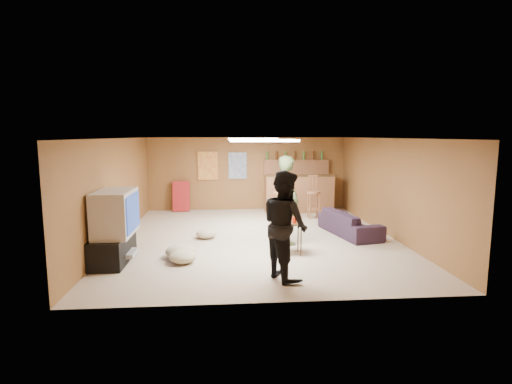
{
  "coord_description": "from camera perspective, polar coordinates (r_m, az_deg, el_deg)",
  "views": [
    {
      "loc": [
        -0.71,
        -8.64,
        2.26
      ],
      "look_at": [
        0.0,
        0.2,
        1.0
      ],
      "focal_mm": 28.0,
      "sensor_mm": 36.0,
      "label": 1
    }
  ],
  "objects": [
    {
      "name": "person_black",
      "position": [
        6.32,
        4.14,
        -4.69
      ],
      "size": [
        0.93,
        1.03,
        1.73
      ],
      "primitive_type": "imported",
      "rotation": [
        0.0,
        0.0,
        1.96
      ],
      "color": "black",
      "rests_on": "ground"
    },
    {
      "name": "tv_screen",
      "position": [
        7.45,
        -17.16,
        -2.8
      ],
      "size": [
        0.02,
        0.95,
        0.65
      ],
      "primitive_type": "cube",
      "color": "navy",
      "rests_on": "tv_body"
    },
    {
      "name": "folding_chair_stack",
      "position": [
        12.15,
        -10.64,
        -0.62
      ],
      "size": [
        0.5,
        0.26,
        0.91
      ],
      "primitive_type": "cube",
      "rotation": [
        -0.14,
        0.0,
        0.0
      ],
      "color": "#AB1F21",
      "rests_on": "ground"
    },
    {
      "name": "bottle_row",
      "position": [
        12.23,
        5.56,
        5.22
      ],
      "size": [
        1.76,
        0.08,
        0.26
      ],
      "primitive_type": null,
      "color": "#3F7233",
      "rests_on": "bar_shelf"
    },
    {
      "name": "wall_left",
      "position": [
        9.01,
        -19.27,
        0.23
      ],
      "size": [
        0.02,
        7.0,
        2.2
      ],
      "primitive_type": "cube",
      "color": "brown",
      "rests_on": "ground"
    },
    {
      "name": "wall_back",
      "position": [
        12.22,
        -1.24,
        2.64
      ],
      "size": [
        6.0,
        0.02,
        2.2
      ],
      "primitive_type": "cube",
      "color": "brown",
      "rests_on": "ground"
    },
    {
      "name": "cup_red_near",
      "position": [
        7.66,
        4.03,
        -3.85
      ],
      "size": [
        0.08,
        0.08,
        0.11
      ],
      "primitive_type": "cylinder",
      "rotation": [
        0.0,
        0.0,
        0.01
      ],
      "color": "red",
      "rests_on": "tray_table"
    },
    {
      "name": "poster_right",
      "position": [
        12.14,
        -2.65,
        3.78
      ],
      "size": [
        0.55,
        0.03,
        0.8
      ],
      "primitive_type": "cube",
      "color": "#334C99",
      "rests_on": "wall_back"
    },
    {
      "name": "tv_body",
      "position": [
        7.52,
        -19.47,
        -2.8
      ],
      "size": [
        0.6,
        1.1,
        0.8
      ],
      "primitive_type": "cube",
      "color": "#B2B2B7",
      "rests_on": "tv_stand"
    },
    {
      "name": "cup_blue",
      "position": [
        7.73,
        5.8,
        -3.77
      ],
      "size": [
        0.09,
        0.09,
        0.11
      ],
      "primitive_type": "cylinder",
      "rotation": [
        0.0,
        0.0,
        0.07
      ],
      "color": "navy",
      "rests_on": "tray_table"
    },
    {
      "name": "ceiling",
      "position": [
        8.67,
        0.11,
        7.69
      ],
      "size": [
        6.0,
        7.0,
        0.02
      ],
      "primitive_type": "cube",
      "color": "silver",
      "rests_on": "ground"
    },
    {
      "name": "bar_counter",
      "position": [
        11.92,
        6.14,
        -0.2
      ],
      "size": [
        2.0,
        0.6,
        1.1
      ],
      "primitive_type": "cube",
      "color": "brown",
      "rests_on": "ground"
    },
    {
      "name": "dvd_box",
      "position": [
        7.66,
        -18.11,
        -8.32
      ],
      "size": [
        0.35,
        0.5,
        0.08
      ],
      "primitive_type": "cube",
      "color": "#B2B2B7",
      "rests_on": "tv_stand"
    },
    {
      "name": "bar_stool_left",
      "position": [
        10.8,
        3.51,
        -1.02
      ],
      "size": [
        0.4,
        0.4,
        1.11
      ],
      "primitive_type": null,
      "rotation": [
        0.0,
        0.0,
        -0.15
      ],
      "color": "brown",
      "rests_on": "ground"
    },
    {
      "name": "cushion_mid",
      "position": [
        8.96,
        -7.13,
        -5.93
      ],
      "size": [
        0.54,
        0.54,
        0.2
      ],
      "primitive_type": "ellipsoid",
      "rotation": [
        0.0,
        0.0,
        -0.24
      ],
      "color": "tan",
      "rests_on": "ground"
    },
    {
      "name": "sofa",
      "position": [
        9.43,
        13.21,
        -4.32
      ],
      "size": [
        1.08,
        1.95,
        0.54
      ],
      "primitive_type": "imported",
      "rotation": [
        0.0,
        0.0,
        1.77
      ],
      "color": "black",
      "rests_on": "ground"
    },
    {
      "name": "wall_right",
      "position": [
        9.48,
        18.5,
        0.63
      ],
      "size": [
        0.02,
        7.0,
        2.2
      ],
      "primitive_type": "cube",
      "color": "brown",
      "rests_on": "ground"
    },
    {
      "name": "person_olive",
      "position": [
        8.33,
        4.48,
        -1.15
      ],
      "size": [
        0.67,
        0.79,
        1.85
      ],
      "primitive_type": "imported",
      "rotation": [
        0.0,
        0.0,
        1.96
      ],
      "color": "#4A5A34",
      "rests_on": "ground"
    },
    {
      "name": "tray_table",
      "position": [
        7.71,
        4.77,
        -6.6
      ],
      "size": [
        0.5,
        0.41,
        0.62
      ],
      "primitive_type": "cube",
      "rotation": [
        0.0,
        0.0,
        -0.06
      ],
      "color": "#3B2713",
      "rests_on": "ground"
    },
    {
      "name": "tv_stand",
      "position": [
        7.69,
        -19.75,
        -7.57
      ],
      "size": [
        0.55,
        1.3,
        0.5
      ],
      "primitive_type": "cube",
      "color": "black",
      "rests_on": "ground"
    },
    {
      "name": "cup_red_far",
      "position": [
        7.56,
        5.5,
        -4.02
      ],
      "size": [
        0.1,
        0.1,
        0.12
      ],
      "primitive_type": "cylinder",
      "rotation": [
        0.0,
        0.0,
        0.14
      ],
      "color": "red",
      "rests_on": "tray_table"
    },
    {
      "name": "cushion_near_tv",
      "position": [
        7.64,
        -10.8,
        -8.33
      ],
      "size": [
        0.7,
        0.7,
        0.24
      ],
      "primitive_type": "ellipsoid",
      "rotation": [
        0.0,
        0.0,
        0.37
      ],
      "color": "tan",
      "rests_on": "ground"
    },
    {
      "name": "poster_left",
      "position": [
        12.15,
        -6.91,
        3.74
      ],
      "size": [
        0.6,
        0.03,
        0.85
      ],
      "primitive_type": "cube",
      "color": "#BF3F26",
      "rests_on": "wall_back"
    },
    {
      "name": "ceiling_panel_back",
      "position": [
        9.87,
        -0.47,
        7.56
      ],
      "size": [
        1.2,
        0.6,
        0.04
      ],
      "primitive_type": "cube",
      "color": "white",
      "rests_on": "ceiling"
    },
    {
      "name": "bar_stool_right",
      "position": [
        11.03,
        8.25,
        -0.63
      ],
      "size": [
        0.49,
        0.49,
        1.21
      ],
      "primitive_type": null,
      "rotation": [
        0.0,
        0.0,
        0.34
      ],
      "color": "brown",
      "rests_on": "ground"
    },
    {
      "name": "ground",
      "position": [
        8.96,
        0.1,
        -6.52
      ],
      "size": [
        7.0,
        7.0,
        0.0
      ],
      "primitive_type": "plane",
      "color": "tan",
      "rests_on": "ground"
    },
    {
      "name": "bar_lip",
      "position": [
        11.61,
        6.4,
        2.31
      ],
      "size": [
        2.1,
        0.12,
        0.05
      ],
      "primitive_type": "cube",
      "color": "#3B2713",
      "rests_on": "bar_counter"
    },
    {
      "name": "bar_backing",
      "position": [
        12.31,
        5.77,
        3.11
      ],
      "size": [
        2.0,
        0.14,
        0.6
      ],
      "primitive_type": "cube",
      "color": "brown",
      "rests_on": "bar_counter"
    },
    {
      "name": "bar_shelf",
      "position": [
        12.27,
        5.81,
        4.5
      ],
      "size": [
        2.0,
        0.18,
        0.05
      ],
      "primitive_type": "cube",
      "color": "brown",
      "rests_on": "bar_backing"
    },
    {
      "name": "wall_front",
      "position": [
        5.32,
        3.21,
        -4.54
      ],
      "size": [
        6.0,
        0.02,
        2.2
      ],
      "primitive_type": "cube",
      "color": "brown",
      "rests_on": "ground"
    },
    {
      "name": "ceiling_panel_front",
      "position": [
        7.18,
        1.1,
        7.36
      ],
      "size": [
        1.2,
        0.6,
        0.04
      ],
      "primitive_type": "cube",
      "color": "white",
      "rests_on": "ceiling"
    },
    {
      "name": "cushion_far",
      "position": [
        7.34,
        -10.44,
        -9.11
      ],
      "size": [
        0.61,
        0.61,
        0.22
      ],
      "primitive_type": "ellipsoid",
      "rotation": [
        0.0,
        0.0,
        0.3
      ],
      "color": "tan",
      "rests_on": "ground"
    }
  ]
}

